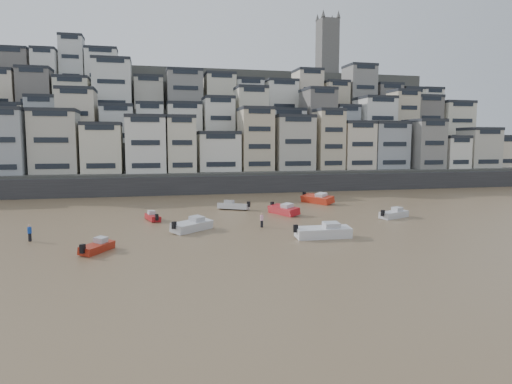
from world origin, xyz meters
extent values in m
plane|color=olive|center=(0.00, 0.00, 0.00)|extent=(400.00, 400.00, 0.00)
cube|color=#38383A|center=(10.00, 65.00, 1.75)|extent=(140.00, 3.00, 3.50)
cube|color=#4C4C47|center=(15.00, 72.00, 2.00)|extent=(140.00, 14.00, 4.00)
cube|color=#4C4C47|center=(15.00, 84.00, 5.00)|extent=(140.00, 14.00, 10.00)
cube|color=#4C4C47|center=(15.00, 96.00, 9.00)|extent=(140.00, 14.00, 18.00)
cube|color=#4C4C47|center=(15.00, 108.00, 13.00)|extent=(140.00, 16.00, 26.00)
cube|color=#4C4C47|center=(15.00, 122.00, 16.00)|extent=(140.00, 18.00, 32.00)
cube|color=#66635E|center=(55.00, 120.00, 41.00)|extent=(6.00, 6.00, 18.00)
camera|label=1|loc=(-3.29, -24.31, 10.06)|focal=32.00mm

